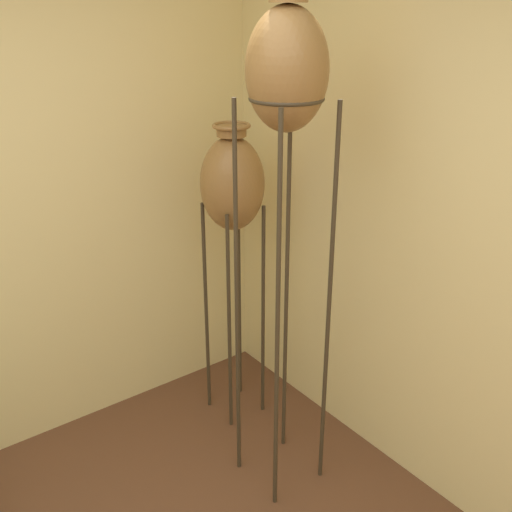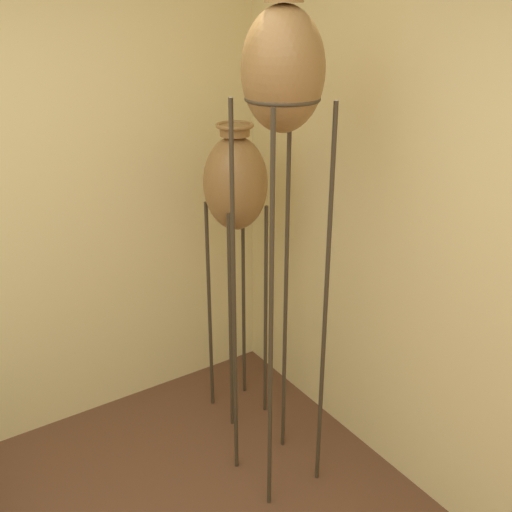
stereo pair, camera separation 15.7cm
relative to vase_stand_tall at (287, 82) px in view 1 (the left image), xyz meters
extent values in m
cylinder|color=#382D1E|center=(-0.15, -0.15, -1.00)|extent=(0.02, 0.02, 1.87)
cylinder|color=#382D1E|center=(0.15, -0.15, -1.00)|extent=(0.02, 0.02, 1.87)
cylinder|color=#382D1E|center=(-0.15, 0.15, -1.00)|extent=(0.02, 0.02, 1.87)
cylinder|color=#382D1E|center=(0.15, 0.15, -1.00)|extent=(0.02, 0.02, 1.87)
torus|color=#382D1E|center=(0.00, 0.00, -0.06)|extent=(0.30, 0.30, 0.02)
ellipsoid|color=olive|center=(0.00, 0.00, 0.04)|extent=(0.33, 0.33, 0.48)
cylinder|color=#382D1E|center=(0.01, 0.45, -1.30)|extent=(0.02, 0.02, 1.26)
cylinder|color=#382D1E|center=(0.24, 0.45, -1.30)|extent=(0.02, 0.02, 1.26)
cylinder|color=#382D1E|center=(0.01, 0.67, -1.30)|extent=(0.02, 0.02, 1.26)
cylinder|color=#382D1E|center=(0.24, 0.67, -1.30)|extent=(0.02, 0.02, 1.26)
torus|color=#382D1E|center=(0.12, 0.56, -0.67)|extent=(0.23, 0.23, 0.02)
ellipsoid|color=olive|center=(0.12, 0.56, -0.56)|extent=(0.33, 0.33, 0.48)
cylinder|color=olive|center=(0.12, 0.56, -0.29)|extent=(0.15, 0.15, 0.05)
torus|color=olive|center=(0.12, 0.56, -0.27)|extent=(0.19, 0.19, 0.02)
camera|label=1|loc=(-1.54, -1.84, 0.29)|focal=42.00mm
camera|label=2|loc=(-1.41, -1.93, 0.29)|focal=42.00mm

